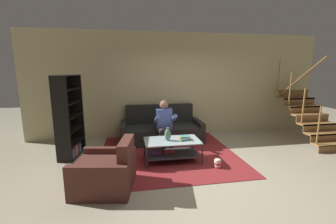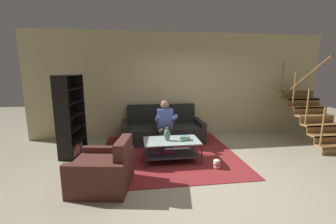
# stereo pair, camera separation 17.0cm
# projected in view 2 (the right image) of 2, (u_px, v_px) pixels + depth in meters

# --- Properties ---
(ground) EXTENTS (16.80, 16.80, 0.00)m
(ground) POSITION_uv_depth(u_px,v_px,m) (207.00, 170.00, 4.30)
(ground) COLOR #AEA58B
(back_partition) EXTENTS (8.40, 0.12, 2.90)m
(back_partition) POSITION_uv_depth(u_px,v_px,m) (182.00, 85.00, 6.42)
(back_partition) COLOR #C4B785
(back_partition) RESTS_ON ground
(staircase_run) EXTENTS (0.96, 1.82, 2.21)m
(staircase_run) POSITION_uv_depth(u_px,v_px,m) (313.00, 114.00, 5.80)
(staircase_run) COLOR olive
(staircase_run) RESTS_ON ground
(couch) EXTENTS (2.12, 0.94, 0.94)m
(couch) POSITION_uv_depth(u_px,v_px,m) (163.00, 130.00, 6.03)
(couch) COLOR #252522
(couch) RESTS_ON ground
(person_seated_center) EXTENTS (0.50, 0.58, 1.16)m
(person_seated_center) POSITION_uv_depth(u_px,v_px,m) (165.00, 123.00, 5.42)
(person_seated_center) COLOR black
(person_seated_center) RESTS_ON ground
(coffee_table) EXTENTS (1.15, 0.67, 0.45)m
(coffee_table) POSITION_uv_depth(u_px,v_px,m) (171.00, 147.00, 4.70)
(coffee_table) COLOR #ABC0C1
(coffee_table) RESTS_ON ground
(area_rug) EXTENTS (3.00, 3.31, 0.01)m
(area_rug) POSITION_uv_depth(u_px,v_px,m) (167.00, 151.00, 5.29)
(area_rug) COLOR maroon
(area_rug) RESTS_ON ground
(vase) EXTENTS (0.14, 0.14, 0.28)m
(vase) POSITION_uv_depth(u_px,v_px,m) (167.00, 134.00, 4.63)
(vase) COLOR #53765E
(vase) RESTS_ON coffee_table
(book_stack) EXTENTS (0.25, 0.19, 0.09)m
(book_stack) POSITION_uv_depth(u_px,v_px,m) (185.00, 138.00, 4.67)
(book_stack) COLOR teal
(book_stack) RESTS_ON coffee_table
(bookshelf) EXTENTS (0.43, 0.92, 1.79)m
(bookshelf) POSITION_uv_depth(u_px,v_px,m) (69.00, 123.00, 4.99)
(bookshelf) COLOR black
(bookshelf) RESTS_ON ground
(armchair) EXTENTS (1.04, 1.02, 0.82)m
(armchair) POSITION_uv_depth(u_px,v_px,m) (104.00, 171.00, 3.65)
(armchair) COLOR #502921
(armchair) RESTS_ON ground
(popcorn_tub) EXTENTS (0.14, 0.14, 0.19)m
(popcorn_tub) POSITION_uv_depth(u_px,v_px,m) (217.00, 164.00, 4.35)
(popcorn_tub) COLOR red
(popcorn_tub) RESTS_ON ground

